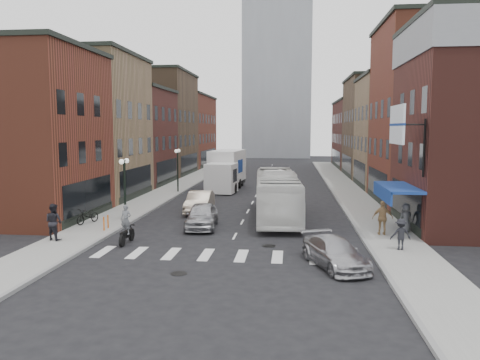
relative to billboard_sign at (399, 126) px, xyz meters
name	(u,v)px	position (x,y,z in m)	size (l,w,h in m)	color
ground	(233,240)	(-8.59, -0.50, -6.13)	(160.00, 160.00, 0.00)	black
sidewalk_left	(177,187)	(-17.09, 21.50, -6.06)	(3.00, 74.00, 0.15)	gray
sidewalk_right	(346,189)	(-0.09, 21.50, -6.06)	(3.00, 74.00, 0.15)	gray
curb_left	(191,188)	(-15.59, 21.50, -6.13)	(0.20, 74.00, 0.16)	gray
curb_right	(330,190)	(-1.59, 21.50, -6.13)	(0.20, 74.00, 0.16)	gray
crosswalk_stripes	(225,255)	(-8.59, -3.50, -6.13)	(12.00, 2.20, 0.01)	silver
bldg_left_near	(14,134)	(-23.58, 4.00, -0.48)	(10.30, 9.20, 11.30)	brown
bldg_left_mid_a	(79,127)	(-23.58, 13.50, 0.02)	(10.30, 10.20, 12.30)	#8E734E
bldg_left_mid_b	(121,137)	(-23.58, 23.50, -0.98)	(10.30, 10.20, 10.30)	#4C211B
bldg_left_far_a	(151,124)	(-23.58, 34.50, 0.52)	(10.30, 12.20, 13.30)	#4B3725
bldg_left_far_b	(177,131)	(-23.58, 48.50, -0.48)	(10.30, 16.20, 11.30)	brown
bldg_right_mid_a	(444,114)	(6.41, 13.50, 1.02)	(10.30, 10.20, 14.30)	brown
bldg_right_mid_b	(411,132)	(6.41, 23.50, -0.48)	(10.30, 10.20, 11.30)	#8E734E
bldg_right_far_a	(389,127)	(6.41, 34.50, 0.02)	(10.30, 12.20, 12.30)	#4B3725
bldg_right_far_b	(369,134)	(6.41, 48.50, -0.98)	(10.30, 16.20, 10.30)	#4C211B
awning_blue	(395,189)	(0.34, 2.00, -3.50)	(1.80, 5.00, 0.78)	navy
billboard_sign	(399,126)	(0.00, 0.00, 0.00)	(1.52, 3.00, 3.70)	black
distant_tower	(278,39)	(-8.59, 77.50, 18.87)	(14.00, 14.00, 50.00)	#9399A0
streetlamp_near	(125,178)	(-15.99, 3.50, -3.22)	(0.32, 1.22, 4.11)	black
streetlamp_far	(178,162)	(-15.99, 17.50, -3.22)	(0.32, 1.22, 4.11)	black
bike_rack	(106,223)	(-16.19, 0.80, -5.58)	(0.08, 0.68, 0.80)	#D8590C
box_truck	(226,170)	(-11.90, 20.55, -4.24)	(3.27, 9.01, 3.82)	silver
motorcycle_rider	(126,226)	(-14.01, -1.82, -5.16)	(0.61, 2.03, 2.07)	black
transit_bus	(277,195)	(-6.41, 6.04, -4.54)	(2.68, 11.44, 3.19)	silver
sedan_left_near	(202,216)	(-10.84, 2.50, -5.38)	(1.77, 4.41, 1.50)	#ACACB0
sedan_left_far	(200,202)	(-11.97, 7.60, -5.37)	(1.61, 4.62, 1.52)	beige
curb_car	(335,253)	(-3.56, -4.81, -5.50)	(1.76, 4.34, 1.26)	#ADADB1
parked_bicycle	(88,216)	(-17.96, 2.31, -5.51)	(0.63, 1.81, 0.95)	black
ped_left_solo	(54,222)	(-17.88, -2.01, -5.01)	(0.94, 0.54, 1.94)	black
ped_right_a	(401,234)	(-0.19, -2.08, -5.22)	(0.98, 0.49, 1.52)	black
ped_right_b	(383,218)	(-0.44, 1.11, -5.03)	(1.11, 0.56, 1.90)	#94734B
ped_right_c	(406,218)	(1.01, 1.98, -5.17)	(0.80, 0.52, 1.63)	slate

